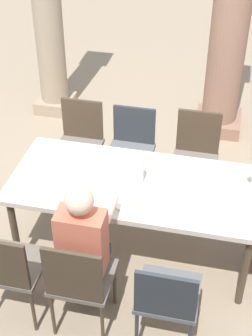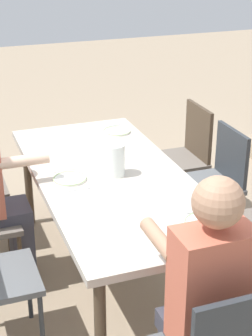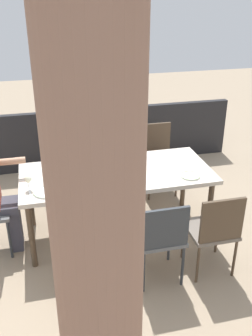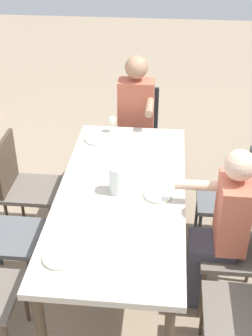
{
  "view_description": "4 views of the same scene",
  "coord_description": "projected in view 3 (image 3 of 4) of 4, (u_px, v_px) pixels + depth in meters",
  "views": [
    {
      "loc": [
        0.63,
        -3.15,
        3.34
      ],
      "look_at": [
        -0.08,
        -0.0,
        0.91
      ],
      "focal_mm": 54.01,
      "sensor_mm": 36.0,
      "label": 1
    },
    {
      "loc": [
        2.99,
        -0.99,
        2.24
      ],
      "look_at": [
        0.11,
        0.06,
        0.86
      ],
      "focal_mm": 58.72,
      "sensor_mm": 36.0,
      "label": 2
    },
    {
      "loc": [
        0.77,
        3.61,
        2.63
      ],
      "look_at": [
        -0.09,
        0.05,
        0.84
      ],
      "focal_mm": 41.16,
      "sensor_mm": 36.0,
      "label": 3
    },
    {
      "loc": [
        -2.71,
        -0.31,
        2.69
      ],
      "look_at": [
        0.11,
        -0.02,
        0.91
      ],
      "focal_mm": 49.32,
      "sensor_mm": 36.0,
      "label": 4
    }
  ],
  "objects": [
    {
      "name": "ground_plane",
      "position": [
        117.0,
        231.0,
        4.47
      ],
      "size": [
        16.0,
        16.0,
        0.0
      ],
      "primitive_type": "plane",
      "color": "gray"
    },
    {
      "name": "dining_table",
      "position": [
        117.0,
        177.0,
        4.16
      ],
      "size": [
        2.05,
        0.92,
        0.77
      ],
      "color": "beige",
      "rests_on": "ground"
    },
    {
      "name": "chair_west_north",
      "position": [
        215.0,
        228.0,
        3.64
      ],
      "size": [
        0.44,
        0.44,
        0.9
      ],
      "color": "#6A6158",
      "rests_on": "ground"
    },
    {
      "name": "chair_west_south",
      "position": [
        157.0,
        153.0,
        5.17
      ],
      "size": [
        0.44,
        0.44,
        0.92
      ],
      "color": "#6A6158",
      "rests_on": "ground"
    },
    {
      "name": "chair_mid_north",
      "position": [
        161.0,
        235.0,
        3.52
      ],
      "size": [
        0.44,
        0.44,
        0.88
      ],
      "color": "#5B5E61",
      "rests_on": "ground"
    },
    {
      "name": "chair_mid_south",
      "position": [
        119.0,
        157.0,
        5.05
      ],
      "size": [
        0.44,
        0.44,
        0.93
      ],
      "color": "#6A6158",
      "rests_on": "ground"
    },
    {
      "name": "chair_east_north",
      "position": [
        92.0,
        246.0,
        3.38
      ],
      "size": [
        0.44,
        0.44,
        0.92
      ],
      "color": "#6A6158",
      "rests_on": "ground"
    },
    {
      "name": "chair_east_south",
      "position": [
        71.0,
        164.0,
        4.92
      ],
      "size": [
        0.44,
        0.44,
        0.87
      ],
      "color": "#5B5E61",
      "rests_on": "ground"
    },
    {
      "name": "diner_man_white",
      "position": [
        121.0,
        152.0,
        4.83
      ],
      "size": [
        0.35,
        0.49,
        1.29
      ],
      "color": "#3F3F4C",
      "rests_on": "ground"
    },
    {
      "name": "stone_column_centre",
      "position": [
        99.0,
        266.0,
        1.76
      ],
      "size": [
        0.54,
        0.54,
        2.95
      ],
      "color": "#936B56",
      "rests_on": "ground"
    },
    {
      "name": "patio_railing",
      "position": [
        91.0,
        138.0,
        5.92
      ],
      "size": [
        4.45,
        0.1,
        0.9
      ],
      "primitive_type": "cube",
      "color": "black",
      "rests_on": "ground"
    },
    {
      "name": "plate_0",
      "position": [
        190.0,
        176.0,
        4.03
      ],
      "size": [
        0.21,
        0.21,
        0.02
      ],
      "color": "white",
      "rests_on": "dining_table"
    },
    {
      "name": "fork_0",
      "position": [
        203.0,
        175.0,
        4.07
      ],
      "size": [
        0.03,
        0.17,
        0.01
      ],
      "primitive_type": "cube",
      "rotation": [
        0.0,
        0.0,
        0.08
      ],
      "color": "silver",
      "rests_on": "dining_table"
    },
    {
      "name": "spoon_0",
      "position": [
        177.0,
        178.0,
        4.0
      ],
      "size": [
        0.03,
        0.17,
        0.01
      ],
      "primitive_type": "cube",
      "rotation": [
        0.0,
        0.0,
        0.1
      ],
      "color": "silver",
      "rests_on": "dining_table"
    },
    {
      "name": "plate_1",
      "position": [
        114.0,
        161.0,
        4.37
      ],
      "size": [
        0.21,
        0.21,
        0.02
      ],
      "color": "white",
      "rests_on": "dining_table"
    },
    {
      "name": "fork_1",
      "position": [
        126.0,
        160.0,
        4.4
      ],
      "size": [
        0.02,
        0.17,
        0.01
      ],
      "primitive_type": "cube",
      "rotation": [
        0.0,
        0.0,
        0.04
      ],
      "color": "silver",
      "rests_on": "dining_table"
    },
    {
      "name": "spoon_1",
      "position": [
        101.0,
        163.0,
        4.34
      ],
      "size": [
        0.02,
        0.17,
        0.01
      ],
      "primitive_type": "cube",
      "rotation": [
        0.0,
        0.0,
        -0.03
      ],
      "color": "silver",
      "rests_on": "dining_table"
    },
    {
      "name": "plate_2",
      "position": [
        46.0,
        192.0,
        3.72
      ],
      "size": [
        0.25,
        0.25,
        0.02
      ],
      "color": "white",
      "rests_on": "dining_table"
    },
    {
      "name": "wine_glass_2",
      "position": [
        28.0,
        179.0,
        3.73
      ],
      "size": [
        0.07,
        0.07,
        0.16
      ],
      "color": "white",
      "rests_on": "dining_table"
    },
    {
      "name": "fork_2",
      "position": [
        62.0,
        191.0,
        3.76
      ],
      "size": [
        0.02,
        0.17,
        0.01
      ],
      "primitive_type": "cube",
      "rotation": [
        0.0,
        0.0,
        0.01
      ],
      "color": "silver",
      "rests_on": "dining_table"
    },
    {
      "name": "spoon_2",
      "position": [
        30.0,
        194.0,
        3.7
      ],
      "size": [
        0.03,
        0.17,
        0.01
      ],
      "primitive_type": "cube",
      "rotation": [
        0.0,
        0.0,
        0.06
      ],
      "color": "silver",
      "rests_on": "dining_table"
    },
    {
      "name": "water_pitcher",
      "position": [
        117.0,
        165.0,
        4.07
      ],
      "size": [
        0.12,
        0.12,
        0.21
      ],
      "color": "white",
      "rests_on": "dining_table"
    }
  ]
}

